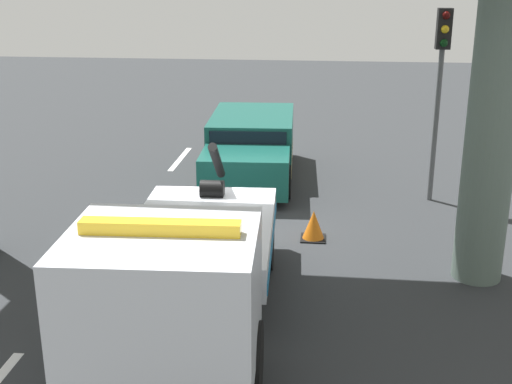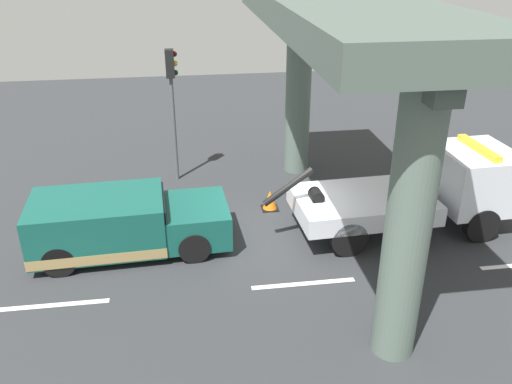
{
  "view_description": "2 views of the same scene",
  "coord_description": "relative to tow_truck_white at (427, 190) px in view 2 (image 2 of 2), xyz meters",
  "views": [
    {
      "loc": [
        12.66,
        2.04,
        5.23
      ],
      "look_at": [
        -0.6,
        0.57,
        0.84
      ],
      "focal_mm": 46.54,
      "sensor_mm": 36.0,
      "label": 1
    },
    {
      "loc": [
        -2.75,
        -13.06,
        7.83
      ],
      "look_at": [
        -0.8,
        0.39,
        1.3
      ],
      "focal_mm": 37.82,
      "sensor_mm": 36.0,
      "label": 2
    }
  ],
  "objects": [
    {
      "name": "traffic_light_near",
      "position": [
        -7.1,
        4.51,
        2.08
      ],
      "size": [
        0.39,
        0.32,
        4.51
      ],
      "color": "#515456",
      "rests_on": "ground"
    },
    {
      "name": "overpass_structure",
      "position": [
        -2.8,
        -0.04,
        4.19
      ],
      "size": [
        3.6,
        11.6,
        6.47
      ],
      "color": "#596B60",
      "rests_on": "ground"
    },
    {
      "name": "lane_stripe_mid",
      "position": [
        -4.12,
        -2.34,
        -1.2
      ],
      "size": [
        2.6,
        0.16,
        0.01
      ],
      "primitive_type": "cube",
      "color": "silver",
      "rests_on": "ground"
    },
    {
      "name": "ground_plane",
      "position": [
        -4.12,
        -0.04,
        -1.25
      ],
      "size": [
        60.0,
        40.0,
        0.1
      ],
      "primitive_type": "cube",
      "color": "#2D3033"
    },
    {
      "name": "traffic_cone_orange",
      "position": [
        -4.27,
        1.77,
        -0.91
      ],
      "size": [
        0.52,
        0.52,
        0.62
      ],
      "color": "orange",
      "rests_on": "ground"
    },
    {
      "name": "traffic_light_far",
      "position": [
        2.4,
        4.51,
        1.97
      ],
      "size": [
        0.39,
        0.32,
        4.36
      ],
      "color": "#515456",
      "rests_on": "ground"
    },
    {
      "name": "lane_stripe_west",
      "position": [
        -10.12,
        -2.34,
        -1.2
      ],
      "size": [
        2.6,
        0.16,
        0.01
      ],
      "primitive_type": "cube",
      "color": "silver",
      "rests_on": "ground"
    },
    {
      "name": "tow_truck_white",
      "position": [
        0.0,
        0.0,
        0.0
      ],
      "size": [
        7.3,
        2.66,
        2.46
      ],
      "color": "silver",
      "rests_on": "ground"
    },
    {
      "name": "towed_van_green",
      "position": [
        -8.64,
        -0.04,
        -0.42
      ],
      "size": [
        5.29,
        2.42,
        1.58
      ],
      "color": "#145147",
      "rests_on": "ground"
    }
  ]
}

